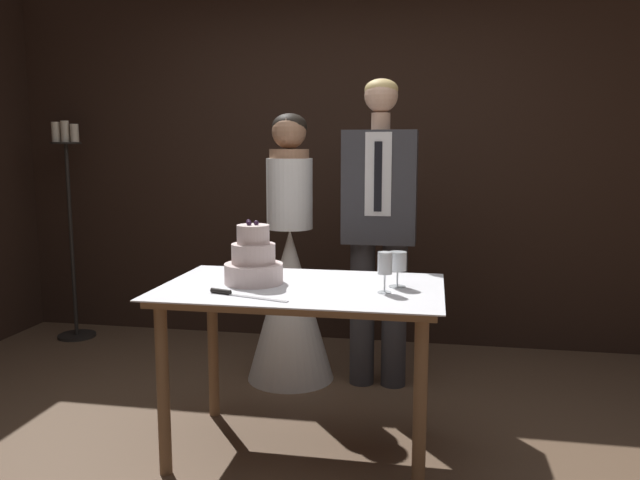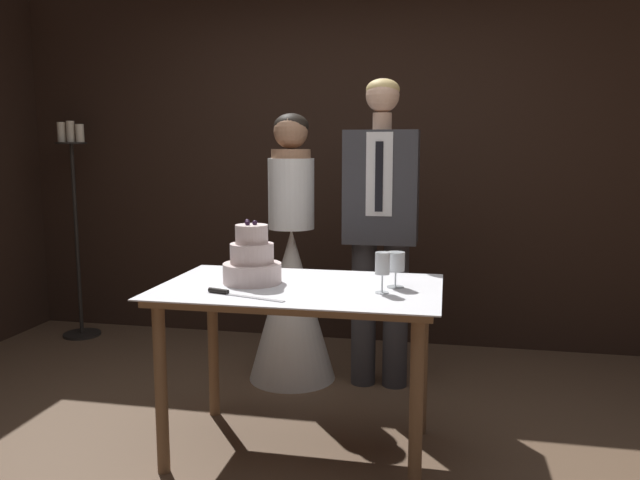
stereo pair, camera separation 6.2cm
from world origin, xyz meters
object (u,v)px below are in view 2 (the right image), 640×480
object	(u,v)px
cake_table	(300,307)
wine_glass_near	(382,264)
tiered_cake	(252,261)
wine_glass_middle	(396,263)
candle_stand	(76,226)
cake_knife	(231,293)
bride	(292,284)
groom	(381,220)

from	to	relation	value
cake_table	wine_glass_near	xyz separation A→B (m)	(0.39, -0.07, 0.23)
tiered_cake	wine_glass_middle	xyz separation A→B (m)	(0.67, 0.04, 0.01)
wine_glass_near	candle_stand	size ratio (longest dim) A/B	0.11
cake_knife	tiered_cake	bearing A→B (deg)	103.37
wine_glass_middle	candle_stand	xyz separation A→B (m)	(-2.53, 1.42, -0.06)
cake_table	tiered_cake	size ratio (longest dim) A/B	4.33
cake_knife	wine_glass_near	size ratio (longest dim) A/B	2.07
bride	wine_glass_middle	bearing A→B (deg)	-51.04
tiered_cake	bride	bearing A→B (deg)	92.45
wine_glass_near	bride	size ratio (longest dim) A/B	0.11
cake_knife	cake_table	bearing A→B (deg)	60.41
tiered_cake	candle_stand	size ratio (longest dim) A/B	0.18
cake_table	bride	xyz separation A→B (m)	(-0.27, 0.93, -0.10)
tiered_cake	cake_table	bearing A→B (deg)	-4.47
cake_table	groom	distance (m)	1.02
wine_glass_middle	candle_stand	distance (m)	2.90
wine_glass_near	tiered_cake	bearing A→B (deg)	171.93
cake_knife	wine_glass_middle	distance (m)	0.75
bride	groom	world-z (taller)	groom
cake_knife	bride	bearing A→B (deg)	108.15
wine_glass_middle	bride	world-z (taller)	bride
groom	wine_glass_near	bearing A→B (deg)	-83.58
bride	candle_stand	distance (m)	1.92
candle_stand	wine_glass_middle	bearing A→B (deg)	-29.41
bride	candle_stand	world-z (taller)	bride
cake_table	candle_stand	bearing A→B (deg)	144.72
tiered_cake	bride	xyz separation A→B (m)	(-0.04, 0.91, -0.31)
cake_knife	groom	xyz separation A→B (m)	(0.52, 1.17, 0.20)
cake_knife	candle_stand	size ratio (longest dim) A/B	0.23
bride	candle_stand	bearing A→B (deg)	163.19
tiered_cake	cake_knife	xyz separation A→B (m)	(-0.02, -0.25, -0.10)
groom	wine_glass_middle	bearing A→B (deg)	-79.58
wine_glass_middle	candle_stand	world-z (taller)	candle_stand
wine_glass_middle	groom	xyz separation A→B (m)	(-0.16, 0.87, 0.10)
cake_knife	groom	distance (m)	1.29
cake_knife	candle_stand	xyz separation A→B (m)	(-1.84, 1.72, 0.04)
bride	groom	xyz separation A→B (m)	(0.55, -0.00, 0.41)
wine_glass_middle	cake_table	bearing A→B (deg)	-172.55
wine_glass_near	cake_table	bearing A→B (deg)	169.77
tiered_cake	wine_glass_middle	world-z (taller)	tiered_cake
bride	candle_stand	xyz separation A→B (m)	(-1.82, 0.55, 0.25)
cake_table	candle_stand	xyz separation A→B (m)	(-2.09, 1.48, 0.15)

